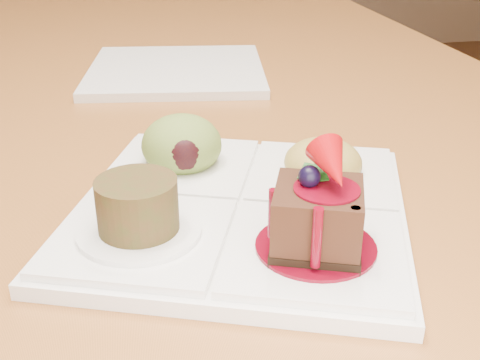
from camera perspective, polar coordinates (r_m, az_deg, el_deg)
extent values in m
cube|color=#A55D2A|center=(0.96, -8.23, 9.81)|extent=(1.00, 1.80, 0.04)
cylinder|color=#A55D2A|center=(1.93, 4.08, 6.65)|extent=(0.06, 0.06, 0.71)
cube|color=white|center=(0.49, 0.00, -3.08)|extent=(0.33, 0.33, 0.01)
cube|color=white|center=(0.42, 7.16, -6.75)|extent=(0.16, 0.16, 0.01)
cube|color=white|center=(0.44, -9.46, -5.30)|extent=(0.16, 0.16, 0.01)
cube|color=white|center=(0.55, -5.46, 1.43)|extent=(0.16, 0.16, 0.01)
cube|color=white|center=(0.53, 7.80, 0.53)|extent=(0.16, 0.16, 0.01)
cylinder|color=#5F0311|center=(0.42, 7.19, -6.26)|extent=(0.08, 0.08, 0.00)
cube|color=black|center=(0.42, 7.21, -5.94)|extent=(0.08, 0.08, 0.01)
cube|color=black|center=(0.41, 7.39, -3.19)|extent=(0.07, 0.07, 0.04)
cylinder|color=#5F0311|center=(0.40, 7.55, -0.71)|extent=(0.04, 0.04, 0.00)
sphere|color=black|center=(0.40, 6.60, 0.34)|extent=(0.02, 0.02, 0.02)
cone|color=#A00A0D|center=(0.39, 8.81, 1.26)|extent=(0.03, 0.04, 0.04)
cube|color=#134411|center=(0.41, 7.48, 0.74)|extent=(0.01, 0.02, 0.01)
cube|color=#134411|center=(0.41, 6.45, 0.77)|extent=(0.02, 0.02, 0.01)
cylinder|color=#5F0311|center=(0.38, 7.30, -5.46)|extent=(0.01, 0.01, 0.04)
cylinder|color=#5F0311|center=(0.39, 10.69, -5.06)|extent=(0.01, 0.01, 0.04)
cylinder|color=#5F0311|center=(0.40, 3.14, -3.20)|extent=(0.01, 0.01, 0.04)
cylinder|color=white|center=(0.44, -9.50, -4.74)|extent=(0.09, 0.09, 0.00)
cylinder|color=#452613|center=(0.43, -9.71, -2.33)|extent=(0.06, 0.06, 0.04)
cylinder|color=#48200F|center=(0.42, -9.84, -0.78)|extent=(0.05, 0.05, 0.00)
ellipsoid|color=olive|center=(0.54, -5.55, 3.36)|extent=(0.07, 0.07, 0.05)
ellipsoid|color=black|center=(0.52, -5.28, 2.46)|extent=(0.04, 0.03, 0.03)
ellipsoid|color=#A7843C|center=(0.53, 7.87, 1.64)|extent=(0.07, 0.07, 0.04)
cube|color=orange|center=(0.53, 9.11, 2.38)|extent=(0.02, 0.02, 0.01)
cube|color=#57821C|center=(0.54, 6.93, 2.63)|extent=(0.02, 0.02, 0.02)
cube|color=orange|center=(0.52, 6.48, 1.78)|extent=(0.02, 0.02, 0.01)
cube|color=#57821C|center=(0.51, 9.03, 1.46)|extent=(0.02, 0.02, 0.02)
cube|color=white|center=(0.88, -6.05, 10.29)|extent=(0.28, 0.28, 0.01)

